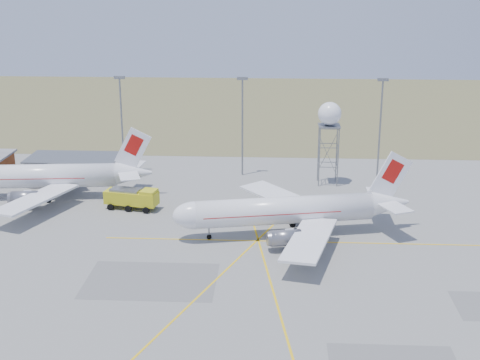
# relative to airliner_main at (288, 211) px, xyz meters

# --- Properties ---
(ground) EXTENTS (400.00, 400.00, 0.00)m
(ground) POSITION_rel_airliner_main_xyz_m (1.00, -33.00, -4.06)
(ground) COLOR gray
(ground) RESTS_ON ground
(grass_strip) EXTENTS (400.00, 120.00, 0.03)m
(grass_strip) POSITION_rel_airliner_main_xyz_m (1.00, 107.00, -4.05)
(grass_strip) COLOR brown
(grass_strip) RESTS_ON ground
(building_grey) EXTENTS (19.00, 10.00, 3.90)m
(building_grey) POSITION_rel_airliner_main_xyz_m (-44.00, 31.00, -2.09)
(building_grey) COLOR gray
(building_grey) RESTS_ON ground
(mast_a) EXTENTS (2.20, 0.50, 20.50)m
(mast_a) POSITION_rel_airliner_main_xyz_m (-34.00, 33.00, 8.01)
(mast_a) COLOR slate
(mast_a) RESTS_ON ground
(mast_b) EXTENTS (2.20, 0.50, 20.50)m
(mast_b) POSITION_rel_airliner_main_xyz_m (-9.00, 33.00, 8.01)
(mast_b) COLOR slate
(mast_b) RESTS_ON ground
(mast_c) EXTENTS (2.20, 0.50, 20.50)m
(mast_c) POSITION_rel_airliner_main_xyz_m (19.00, 33.00, 8.01)
(mast_c) COLOR slate
(mast_c) RESTS_ON ground
(airliner_main) EXTENTS (38.77, 37.08, 13.26)m
(airliner_main) POSITION_rel_airliner_main_xyz_m (0.00, 0.00, 0.00)
(airliner_main) COLOR white
(airliner_main) RESTS_ON ground
(airliner_far) EXTENTS (39.23, 37.97, 13.36)m
(airliner_far) POSITION_rel_airliner_main_xyz_m (-45.58, 16.23, 0.03)
(airliner_far) COLOR white
(airliner_far) RESTS_ON ground
(radar_tower) EXTENTS (4.57, 4.57, 16.54)m
(radar_tower) POSITION_rel_airliner_main_xyz_m (8.30, 27.88, 5.22)
(radar_tower) COLOR slate
(radar_tower) RESTS_ON ground
(fire_truck) EXTENTS (9.98, 5.37, 3.81)m
(fire_truck) POSITION_rel_airliner_main_xyz_m (-27.45, 10.80, -2.23)
(fire_truck) COLOR gold
(fire_truck) RESTS_ON ground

